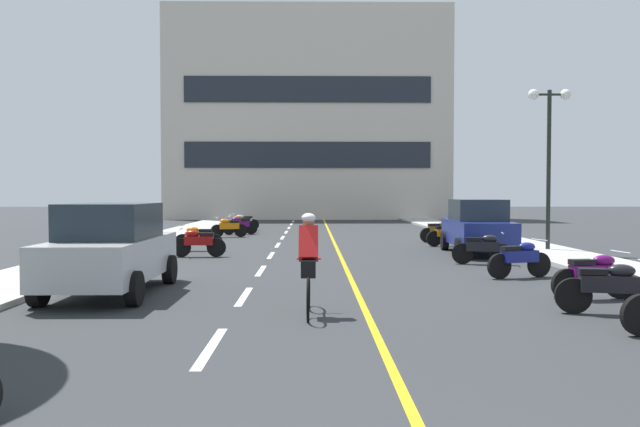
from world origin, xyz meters
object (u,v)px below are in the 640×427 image
Objects in this scene: motorcycle_5 at (483,248)px; motorcycle_11 at (240,225)px; parked_car_mid at (477,227)px; motorcycle_2 at (609,287)px; motorcycle_6 at (199,242)px; motorcycle_13 at (243,222)px; parked_car_near at (111,248)px; motorcycle_8 at (448,234)px; motorcycle_7 at (198,238)px; street_lamp_mid at (549,133)px; motorcycle_3 at (594,275)px; motorcycle_12 at (241,223)px; motorcycle_9 at (439,231)px; motorcycle_4 at (520,258)px; cyclist_rider at (308,262)px; motorcycle_10 at (229,227)px.

motorcycle_5 is 1.02× the size of motorcycle_11.
parked_car_mid is 10.30m from motorcycle_2.
motorcycle_13 is (-0.14, 14.13, 0.00)m from motorcycle_6.
parked_car_near and parked_car_mid have the same top height.
parked_car_near is 14.37m from motorcycle_8.
motorcycle_7 is at bearing 127.92° from motorcycle_2.
street_lamp_mid is 3.20× the size of motorcycle_3.
motorcycle_8 is at bearing -43.58° from motorcycle_12.
motorcycle_4 is at bearing -91.73° from motorcycle_9.
parked_car_near is 2.38× the size of cyclist_rider.
motorcycle_11 is (-9.03, 9.76, -0.44)m from parked_car_mid.
motorcycle_4 is at bearing 13.76° from parked_car_near.
motorcycle_3 is at bearing -46.88° from motorcycle_7.
motorcycle_3 and motorcycle_10 have the same top height.
street_lamp_mid is 1.27× the size of parked_car_mid.
motorcycle_7 is 1.03× the size of motorcycle_13.
motorcycle_5 and motorcycle_10 have the same top height.
motorcycle_11 is 1.00× the size of motorcycle_13.
parked_car_near is 7.20m from motorcycle_6.
motorcycle_7 is at bearing 172.86° from parked_car_mid.
street_lamp_mid is 15.13m from parked_car_near.
motorcycle_8 is 1.01× the size of motorcycle_9.
motorcycle_6 is (-11.67, -1.34, -3.59)m from street_lamp_mid.
parked_car_near is 2.48× the size of motorcycle_8.
motorcycle_2 is at bearing -106.17° from street_lamp_mid.
motorcycle_13 is at bearing 114.52° from motorcycle_4.
motorcycle_12 is (-8.64, 17.23, 0.00)m from motorcycle_4.
motorcycle_7 is (-9.50, 1.19, -0.44)m from parked_car_mid.
motorcycle_11 is 1.67m from motorcycle_12.
motorcycle_8 is (9.24, 10.99, -0.44)m from parked_car_near.
motorcycle_10 is at bearing 101.71° from cyclist_rider.
motorcycle_10 is at bearing 91.45° from motorcycle_6.
motorcycle_3 and motorcycle_4 have the same top height.
motorcycle_8 is at bearing 49.96° from parked_car_near.
motorcycle_9 is at bearing 22.46° from motorcycle_7.
motorcycle_3 and motorcycle_11 have the same top height.
parked_car_mid is 2.62× the size of motorcycle_10.
motorcycle_2 is 20.21m from motorcycle_10.
motorcycle_7 is (-0.39, 2.03, 0.00)m from motorcycle_6.
motorcycle_5 is at bearing -93.36° from motorcycle_8.
cyclist_rider reaches higher than motorcycle_5.
motorcycle_6 and motorcycle_13 have the same top height.
motorcycle_8 is 13.65m from motorcycle_13.
motorcycle_5 is 0.99× the size of motorcycle_6.
motorcycle_13 is at bearing 89.21° from parked_car_near.
motorcycle_12 is at bearing 128.78° from parked_car_mid.
motorcycle_4 is 2.77m from motorcycle_5.
motorcycle_8 is 14.21m from cyclist_rider.
cyclist_rider is (-5.36, -15.23, 0.41)m from motorcycle_9.
motorcycle_7 and motorcycle_12 have the same top height.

